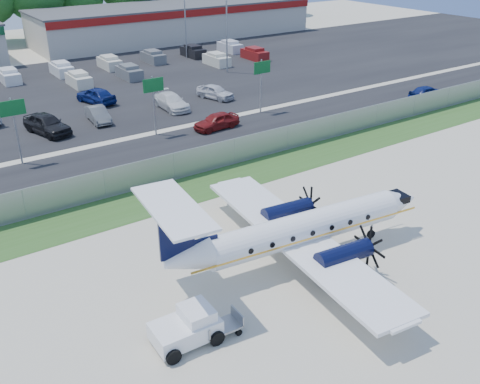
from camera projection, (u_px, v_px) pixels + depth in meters
ground at (308, 277)px, 26.75m from camera, size 170.00×170.00×0.00m
grass_verge at (189, 190)px, 35.63m from camera, size 170.00×4.00×0.02m
access_road at (144, 157)px, 40.81m from camera, size 170.00×8.00×0.02m
parking_lot at (58, 94)px, 56.37m from camera, size 170.00×32.00×0.02m
perimeter_fence at (174, 167)px, 36.67m from camera, size 120.00×0.06×1.99m
building_east at (176, 21)px, 84.67m from camera, size 44.40×12.40×5.24m
sign_left at (14, 117)px, 38.06m from camera, size 1.80×0.26×5.00m
sign_mid at (154, 93)px, 43.64m from camera, size 1.80×0.26×5.00m
sign_right at (262, 75)px, 49.21m from camera, size 1.80×0.26×5.00m
light_pole_ne at (227, 28)px, 62.72m from camera, size 0.90×0.35×9.09m
light_pole_se at (185, 18)px, 70.12m from camera, size 0.90×0.35×9.09m
aircraft at (300, 229)px, 27.26m from camera, size 15.81×15.56×4.85m
pushback_tug at (188, 326)px, 22.31m from camera, size 2.84×2.07×1.51m
baggage_cart_far at (221, 326)px, 22.78m from camera, size 1.75×1.11×0.90m
cone_starboard_wing at (173, 214)px, 32.12m from camera, size 0.37×0.37×0.53m
road_car_mid at (217, 129)px, 46.63m from camera, size 4.29×1.98×1.42m
road_car_east at (426, 99)px, 54.90m from camera, size 4.15×1.88×1.38m
parked_car_b at (49, 133)px, 45.58m from camera, size 3.32×5.42×1.72m
parked_car_c at (99, 122)px, 48.37m from camera, size 1.75×4.21×1.36m
parked_car_d at (172, 109)px, 51.86m from camera, size 2.19×5.10×1.46m
parked_car_e at (215, 99)px, 54.97m from camera, size 2.82×4.49×1.42m
parked_car_g at (97, 103)px, 53.56m from camera, size 3.11×5.05×1.60m
far_parking_rows at (44, 84)px, 60.07m from camera, size 56.00×10.00×1.60m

